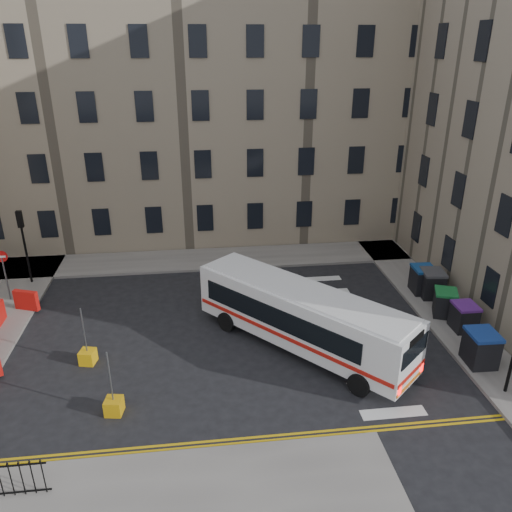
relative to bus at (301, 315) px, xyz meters
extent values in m
plane|color=black|center=(-1.51, 1.41, -1.60)|extent=(120.00, 120.00, 0.00)
cube|color=slate|center=(-7.51, 10.01, -1.52)|extent=(36.00, 3.20, 0.15)
cube|color=slate|center=(7.49, 5.41, -1.52)|extent=(2.40, 26.00, 0.15)
cube|color=gray|center=(-8.51, 16.91, 6.40)|extent=(38.00, 10.50, 16.00)
cylinder|color=black|center=(-13.51, 7.91, 0.15)|extent=(0.12, 0.12, 3.20)
cube|color=black|center=(-13.51, 7.91, 2.20)|extent=(0.28, 0.22, 0.90)
cylinder|color=#595B5E|center=(-14.01, 5.91, -0.25)|extent=(0.08, 0.08, 2.40)
cube|color=red|center=(-14.01, 5.91, 1.25)|extent=(0.60, 0.04, 0.60)
cube|color=red|center=(-12.81, 4.71, -0.95)|extent=(1.26, 0.66, 1.00)
cube|color=white|center=(0.01, -0.01, 0.02)|extent=(8.46, 9.09, 2.30)
cube|color=black|center=(-1.17, -0.44, 0.20)|extent=(5.44, 6.09, 0.92)
cube|color=black|center=(0.57, 1.11, 0.20)|extent=(5.44, 6.09, 0.92)
cube|color=black|center=(-3.37, 3.78, 0.25)|extent=(1.55, 1.39, 1.01)
cube|color=black|center=(3.38, -3.79, 0.48)|extent=(1.55, 1.39, 0.74)
cube|color=red|center=(-0.86, -0.78, -0.54)|extent=(6.65, 7.45, 0.17)
cube|color=red|center=(0.88, 0.77, -0.54)|extent=(6.65, 7.45, 0.17)
cube|color=#FF0C0C|center=(2.70, -4.41, -0.77)|extent=(0.18, 0.17, 0.37)
cube|color=#FF0C0C|center=(4.08, -3.19, -0.77)|extent=(0.18, 0.17, 0.37)
cylinder|color=black|center=(-3.12, 1.77, -1.14)|extent=(0.81, 0.86, 0.92)
cylinder|color=black|center=(-1.40, 3.30, -1.14)|extent=(0.81, 0.86, 0.92)
cylinder|color=black|center=(1.54, -3.45, -1.14)|extent=(0.81, 0.86, 0.92)
cylinder|color=black|center=(3.26, -1.92, -1.14)|extent=(0.81, 0.86, 0.92)
cube|color=black|center=(7.01, -2.26, -0.79)|extent=(1.13, 1.29, 1.31)
cube|color=navy|center=(7.01, -2.26, -0.06)|extent=(1.18, 1.35, 0.14)
cube|color=black|center=(7.68, 0.33, -0.87)|extent=(0.96, 1.11, 1.15)
cube|color=#59227F|center=(7.68, 0.33, -0.24)|extent=(1.01, 1.16, 0.12)
cube|color=black|center=(7.42, 1.69, -0.86)|extent=(1.31, 1.39, 1.17)
cube|color=#186E31|center=(7.42, 1.69, -0.22)|extent=(1.37, 1.46, 0.12)
cube|color=black|center=(7.65, 3.62, -0.80)|extent=(1.21, 1.36, 1.29)
cube|color=#3A3A3D|center=(7.65, 3.62, -0.09)|extent=(1.28, 1.42, 0.13)
cube|color=black|center=(7.40, 4.16, -0.81)|extent=(1.11, 1.27, 1.27)
cube|color=navy|center=(7.40, 4.16, -0.11)|extent=(1.17, 1.33, 0.13)
cube|color=#E7A90C|center=(-9.03, -0.09, -1.30)|extent=(0.71, 0.71, 0.60)
cube|color=#CE940C|center=(-7.53, -3.36, -1.30)|extent=(0.69, 0.69, 0.60)
camera|label=1|loc=(-4.19, -18.22, 10.76)|focal=35.00mm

